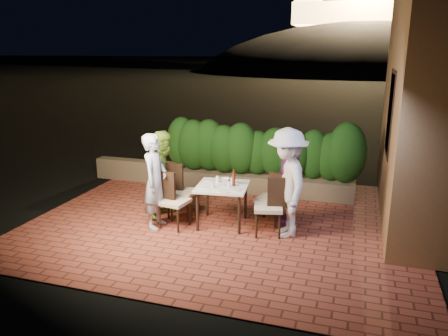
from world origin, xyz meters
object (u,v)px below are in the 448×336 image
at_px(bowl, 225,179).
at_px(chair_left_back, 182,191).
at_px(chair_right_back, 270,197).
at_px(beer_bottle, 234,177).
at_px(parapet_lamp, 158,159).
at_px(dining_table, 222,205).
at_px(diner_purple, 289,180).
at_px(chair_left_front, 174,200).
at_px(diner_blue, 155,181).
at_px(diner_green, 165,174).
at_px(chair_right_front, 268,206).
at_px(diner_white, 287,183).

distance_m(bowl, chair_left_back, 0.85).
xyz_separation_m(chair_left_back, chair_right_back, (1.65, 0.22, -0.04)).
relative_size(beer_bottle, parapet_lamp, 2.20).
bearing_deg(bowl, dining_table, -80.23).
bearing_deg(diner_purple, chair_right_back, -101.40).
relative_size(chair_left_front, diner_blue, 0.59).
bearing_deg(chair_right_back, dining_table, 34.17).
xyz_separation_m(chair_left_front, diner_purple, (1.91, 0.80, 0.33)).
relative_size(bowl, chair_left_front, 0.18).
bearing_deg(diner_green, diner_blue, -159.40).
distance_m(beer_bottle, chair_left_back, 1.11).
bearing_deg(bowl, chair_left_front, -137.46).
bearing_deg(bowl, parapet_lamp, 141.67).
relative_size(chair_right_front, diner_purple, 0.61).
relative_size(chair_right_front, chair_right_back, 1.05).
distance_m(chair_left_front, diner_white, 2.03).
bearing_deg(diner_green, diner_purple, -69.66).
bearing_deg(chair_left_back, diner_purple, 10.04).
relative_size(bowl, chair_right_back, 0.19).
bearing_deg(parapet_lamp, chair_left_front, -58.35).
relative_size(bowl, parapet_lamp, 1.32).
height_order(bowl, chair_right_front, chair_right_front).
height_order(dining_table, diner_white, diner_white).
bearing_deg(beer_bottle, chair_left_front, -156.25).
bearing_deg(chair_left_back, diner_blue, -113.46).
xyz_separation_m(chair_left_back, diner_blue, (-0.27, -0.58, 0.33)).
height_order(beer_bottle, diner_purple, diner_purple).
height_order(beer_bottle, diner_green, diner_green).
distance_m(diner_blue, diner_green, 0.58).
height_order(bowl, chair_right_back, chair_right_back).
xyz_separation_m(diner_green, diner_white, (2.37, -0.25, 0.11)).
xyz_separation_m(bowl, diner_white, (1.24, -0.42, 0.17)).
bearing_deg(chair_left_back, chair_left_front, -81.88).
height_order(chair_right_front, diner_purple, diner_purple).
bearing_deg(chair_left_front, diner_blue, -158.36).
bearing_deg(diner_white, diner_green, -118.76).
distance_m(diner_blue, diner_white, 2.32).
bearing_deg(diner_purple, chair_right_front, -46.00).
xyz_separation_m(dining_table, chair_left_back, (-0.84, 0.13, 0.15)).
relative_size(chair_left_back, diner_green, 0.63).
xyz_separation_m(dining_table, diner_blue, (-1.11, -0.44, 0.48)).
xyz_separation_m(diner_blue, diner_purple, (2.24, 0.87, -0.02)).
xyz_separation_m(chair_right_front, diner_green, (-2.07, 0.31, 0.32)).
height_order(beer_bottle, parapet_lamp, beer_bottle).
xyz_separation_m(chair_right_back, parapet_lamp, (-3.10, 1.72, 0.08)).
bearing_deg(diner_blue, diner_purple, -71.66).
bearing_deg(beer_bottle, diner_green, 177.11).
bearing_deg(chair_right_front, dining_table, -24.14).
xyz_separation_m(beer_bottle, diner_white, (0.99, -0.18, 0.03)).
distance_m(chair_right_back, diner_white, 0.75).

